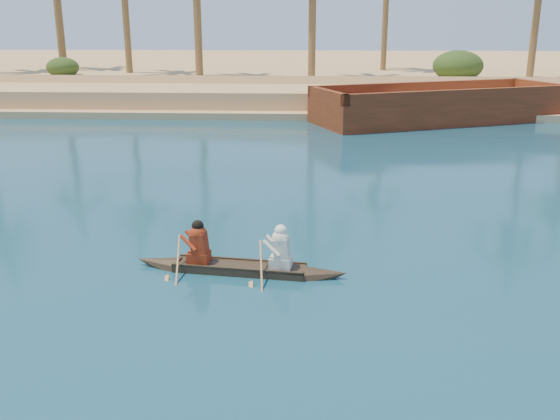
# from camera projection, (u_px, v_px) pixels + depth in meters

# --- Properties ---
(ground) EXTENTS (160.00, 160.00, 0.00)m
(ground) POSITION_uv_depth(u_px,v_px,m) (314.00, 310.00, 11.18)
(ground) COLOR #0C304E
(ground) RESTS_ON ground
(sandy_embankment) EXTENTS (150.00, 51.00, 1.50)m
(sandy_embankment) POSITION_uv_depth(u_px,v_px,m) (313.00, 73.00, 55.83)
(sandy_embankment) COLOR tan
(sandy_embankment) RESTS_ON ground
(shrub_cluster) EXTENTS (100.00, 6.00, 2.40)m
(shrub_cluster) POSITION_uv_depth(u_px,v_px,m) (313.00, 81.00, 40.93)
(shrub_cluster) COLOR #203714
(shrub_cluster) RESTS_ON ground
(canoe) EXTENTS (4.50, 1.16, 1.23)m
(canoe) POSITION_uv_depth(u_px,v_px,m) (239.00, 261.00, 12.81)
(canoe) COLOR #342A1C
(canoe) RESTS_ON ground
(barge_mid) EXTENTS (13.51, 8.86, 2.14)m
(barge_mid) POSITION_uv_depth(u_px,v_px,m) (439.00, 107.00, 31.97)
(barge_mid) COLOR maroon
(barge_mid) RESTS_ON ground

